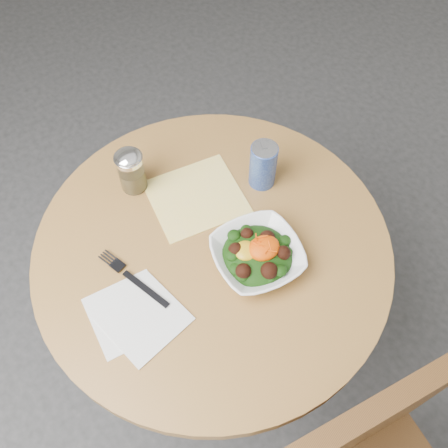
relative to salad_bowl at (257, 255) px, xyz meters
name	(u,v)px	position (x,y,z in m)	size (l,w,h in m)	color
ground	(216,344)	(-0.07, 0.10, -0.78)	(6.00, 6.00, 0.00)	#2D2D2F
table	(214,279)	(-0.07, 0.10, -0.23)	(0.90, 0.90, 0.75)	black
cloth_napkin	(196,197)	(-0.02, 0.24, -0.03)	(0.23, 0.21, 0.00)	yellow
paper_napkins	(136,316)	(-0.32, 0.03, -0.03)	(0.21, 0.22, 0.00)	silver
salad_bowl	(257,255)	(0.00, 0.00, 0.00)	(0.24, 0.24, 0.08)	white
fork	(131,277)	(-0.28, 0.13, -0.02)	(0.09, 0.22, 0.00)	black
spice_shaker	(131,171)	(-0.14, 0.37, 0.04)	(0.07, 0.07, 0.13)	silver
beverage_can	(263,165)	(0.15, 0.19, 0.04)	(0.07, 0.07, 0.14)	navy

